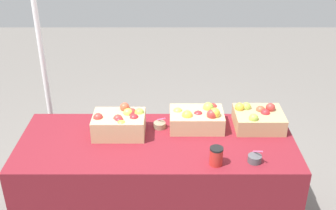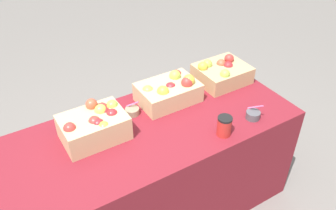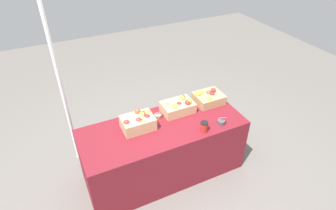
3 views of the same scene
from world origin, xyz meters
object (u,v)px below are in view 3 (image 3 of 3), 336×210
Objects in this scene: sample_bowl_mid at (158,116)px; coffee_cup at (204,127)px; apple_crate_middle at (178,106)px; apple_crate_right at (138,122)px; tent_pole at (61,86)px; apple_crate_left at (208,98)px; sample_bowl_near at (221,122)px.

sample_bowl_mid is 0.73× the size of coffee_cup.
coffee_cup is at bearing -78.99° from apple_crate_middle.
apple_crate_right is at bearing -170.55° from apple_crate_middle.
tent_pole is (-0.68, 0.64, 0.29)m from apple_crate_right.
apple_crate_left is 0.45m from sample_bowl_near.
sample_bowl_mid is at bearing 145.14° from sample_bowl_near.
sample_bowl_mid is 0.04× the size of tent_pole.
apple_crate_middle is 0.17× the size of tent_pole.
sample_bowl_mid is at bearing 17.14° from apple_crate_right.
sample_bowl_near is 0.05× the size of tent_pole.
sample_bowl_near is at bearing -32.04° from tent_pole.
apple_crate_left is at bearing 1.28° from sample_bowl_mid.
sample_bowl_near is at bearing 5.68° from coffee_cup.
tent_pole reaches higher than apple_crate_middle.
apple_crate_left reaches higher than sample_bowl_mid.
apple_crate_left is 0.90× the size of apple_crate_middle.
apple_crate_left reaches higher than sample_bowl_near.
apple_crate_right is at bearing -174.19° from apple_crate_left.
sample_bowl_mid is 1.16m from tent_pole.
tent_pole is at bearing 142.68° from coffee_cup.
apple_crate_middle is 3.15× the size of coffee_cup.
coffee_cup is (-0.25, -0.02, 0.04)m from sample_bowl_near.
sample_bowl_near is (-0.10, -0.44, -0.04)m from apple_crate_left.
tent_pole reaches higher than sample_bowl_mid.
apple_crate_middle is 0.46m from coffee_cup.
sample_bowl_near is 0.74m from sample_bowl_mid.
coffee_cup is at bearing -37.32° from tent_pole.
tent_pole is (-1.56, 0.98, 0.36)m from sample_bowl_near.
sample_bowl_mid is at bearing -30.13° from tent_pole.
sample_bowl_near is at bearing -103.03° from apple_crate_left.
apple_crate_middle reaches higher than sample_bowl_mid.
apple_crate_middle is at bearing 101.01° from coffee_cup.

